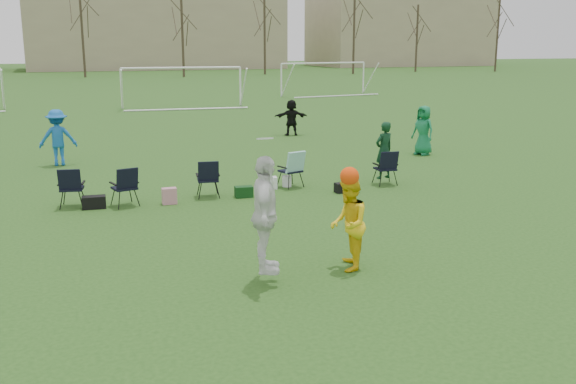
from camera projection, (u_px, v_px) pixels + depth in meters
name	position (u px, v px, depth m)	size (l,w,h in m)	color
ground	(325.00, 320.00, 9.17)	(260.00, 260.00, 0.00)	#234C17
fielder_blue	(58.00, 138.00, 20.60)	(1.17, 0.67, 1.81)	#175DB3
fielder_green_far	(423.00, 130.00, 22.60)	(0.85, 0.55, 1.74)	#147144
fielder_black	(291.00, 117.00, 27.42)	(1.42, 0.45, 1.53)	black
center_contest	(304.00, 218.00, 10.62)	(2.41, 1.30, 2.43)	white
sideline_setup	(250.00, 174.00, 16.76)	(8.99, 1.63, 1.75)	#0E331B
goal_mid	(182.00, 76.00, 39.39)	(7.40, 0.63, 2.46)	white
goal_right	(324.00, 69.00, 48.84)	(7.35, 1.14, 2.46)	white
tree_line	(85.00, 32.00, 72.12)	(110.28, 3.28, 11.40)	#382B21
building_row	(121.00, 29.00, 98.03)	(126.00, 16.00, 13.00)	tan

